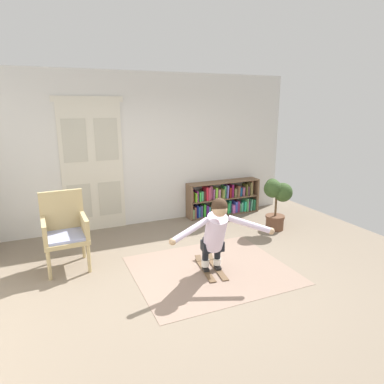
{
  "coord_description": "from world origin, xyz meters",
  "views": [
    {
      "loc": [
        -1.88,
        -3.76,
        2.31
      ],
      "look_at": [
        0.08,
        0.69,
        1.05
      ],
      "focal_mm": 31.8,
      "sensor_mm": 36.0,
      "label": 1
    }
  ],
  "objects_px": {
    "person_skier": "(216,231)",
    "potted_plant": "(277,197)",
    "wicker_chair": "(65,229)",
    "skis_pair": "(211,268)",
    "bookshelf": "(223,199)"
  },
  "relations": [
    {
      "from": "potted_plant",
      "to": "wicker_chair",
      "type": "bearing_deg",
      "value": 179.92
    },
    {
      "from": "wicker_chair",
      "to": "person_skier",
      "type": "distance_m",
      "value": 2.17
    },
    {
      "from": "skis_pair",
      "to": "person_skier",
      "type": "xyz_separation_m",
      "value": [
        -0.03,
        -0.19,
        0.64
      ]
    },
    {
      "from": "potted_plant",
      "to": "skis_pair",
      "type": "distance_m",
      "value": 2.16
    },
    {
      "from": "wicker_chair",
      "to": "potted_plant",
      "type": "relative_size",
      "value": 1.13
    },
    {
      "from": "skis_pair",
      "to": "person_skier",
      "type": "bearing_deg",
      "value": -98.18
    },
    {
      "from": "person_skier",
      "to": "potted_plant",
      "type": "bearing_deg",
      "value": 31.06
    },
    {
      "from": "potted_plant",
      "to": "person_skier",
      "type": "bearing_deg",
      "value": -148.94
    },
    {
      "from": "skis_pair",
      "to": "potted_plant",
      "type": "bearing_deg",
      "value": 26.88
    },
    {
      "from": "wicker_chair",
      "to": "person_skier",
      "type": "bearing_deg",
      "value": -31.58
    },
    {
      "from": "skis_pair",
      "to": "person_skier",
      "type": "distance_m",
      "value": 0.67
    },
    {
      "from": "potted_plant",
      "to": "skis_pair",
      "type": "xyz_separation_m",
      "value": [
        -1.85,
        -0.94,
        -0.61
      ]
    },
    {
      "from": "potted_plant",
      "to": "person_skier",
      "type": "height_order",
      "value": "person_skier"
    },
    {
      "from": "bookshelf",
      "to": "skis_pair",
      "type": "relative_size",
      "value": 2.08
    },
    {
      "from": "bookshelf",
      "to": "wicker_chair",
      "type": "distance_m",
      "value": 3.5
    }
  ]
}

